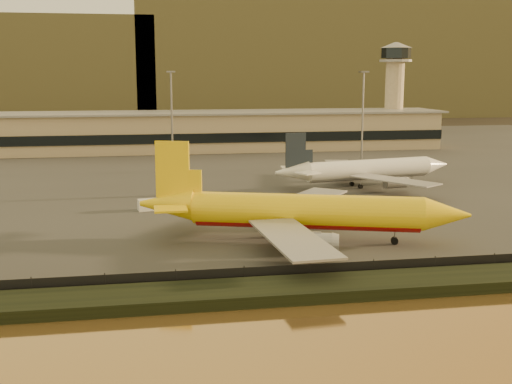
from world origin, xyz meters
TOP-DOWN VIEW (x-y plane):
  - ground at (0.00, 0.00)m, footprint 900.00×900.00m
  - embankment at (0.00, -17.00)m, footprint 320.00×7.00m
  - tarmac at (0.00, 95.00)m, footprint 320.00×220.00m
  - perimeter_fence at (0.00, -13.00)m, footprint 300.00×0.05m
  - terminal_building at (-14.52, 125.55)m, footprint 202.00×25.00m
  - control_tower at (70.00, 131.00)m, footprint 11.20×11.20m
  - apron_light_masts at (15.00, 75.00)m, footprint 152.20×12.20m
  - distant_hills at (-20.74, 340.00)m, footprint 470.00×160.00m
  - dhl_cargo_jet at (5.42, 5.88)m, footprint 48.24×46.00m
  - white_narrowbody_jet at (31.02, 49.29)m, footprint 43.28×41.64m
  - gse_vehicle_yellow at (8.39, 22.34)m, footprint 3.85×2.50m
  - gse_vehicle_white at (-16.28, 32.13)m, footprint 4.87×2.79m

SIDE VIEW (x-z plane):
  - ground at x=0.00m, z-range 0.00..0.00m
  - tarmac at x=0.00m, z-range 0.00..0.20m
  - embankment at x=0.00m, z-range 0.00..1.40m
  - gse_vehicle_yellow at x=8.39m, z-range 0.20..1.80m
  - gse_vehicle_white at x=-16.28m, z-range 0.20..2.27m
  - perimeter_fence at x=0.00m, z-range 0.20..2.40m
  - white_narrowbody_jet at x=31.02m, z-range -2.32..10.18m
  - dhl_cargo_jet at x=5.42m, z-range -2.77..11.96m
  - terminal_building at x=-14.52m, z-range -0.05..12.55m
  - apron_light_masts at x=15.00m, z-range 3.00..28.40m
  - control_tower at x=70.00m, z-range 3.91..39.41m
  - distant_hills at x=-20.74m, z-range -3.61..66.39m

